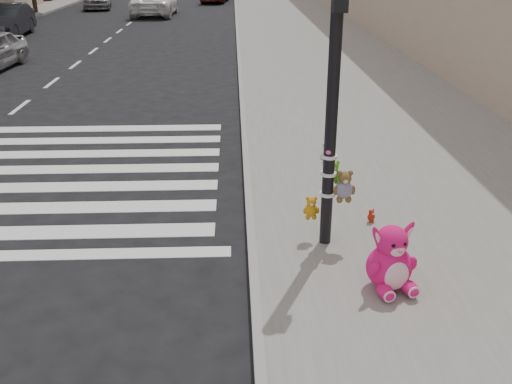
{
  "coord_description": "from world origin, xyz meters",
  "views": [
    {
      "loc": [
        1.33,
        -5.38,
        4.05
      ],
      "look_at": [
        1.63,
        2.22,
        0.75
      ],
      "focal_mm": 40.0,
      "sensor_mm": 36.0,
      "label": 1
    }
  ],
  "objects_px": {
    "car_dark_far": "(6,21)",
    "car_white_near": "(155,3)",
    "pink_bunny": "(391,262)",
    "signal_pole": "(333,132)",
    "red_teddy": "(371,216)"
  },
  "relations": [
    {
      "from": "signal_pole",
      "to": "red_teddy",
      "type": "bearing_deg",
      "value": 37.64
    },
    {
      "from": "pink_bunny",
      "to": "red_teddy",
      "type": "relative_size",
      "value": 4.23
    },
    {
      "from": "pink_bunny",
      "to": "signal_pole",
      "type": "bearing_deg",
      "value": 101.88
    },
    {
      "from": "red_teddy",
      "to": "pink_bunny",
      "type": "bearing_deg",
      "value": -123.07
    },
    {
      "from": "pink_bunny",
      "to": "car_white_near",
      "type": "distance_m",
      "value": 32.12
    },
    {
      "from": "car_dark_far",
      "to": "car_white_near",
      "type": "distance_m",
      "value": 10.72
    },
    {
      "from": "red_teddy",
      "to": "car_white_near",
      "type": "bearing_deg",
      "value": 76.11
    },
    {
      "from": "signal_pole",
      "to": "pink_bunny",
      "type": "distance_m",
      "value": 1.86
    },
    {
      "from": "pink_bunny",
      "to": "car_dark_far",
      "type": "xyz_separation_m",
      "value": [
        -12.64,
        22.48,
        0.26
      ]
    },
    {
      "from": "car_dark_far",
      "to": "car_white_near",
      "type": "xyz_separation_m",
      "value": [
        5.93,
        8.93,
        -0.03
      ]
    },
    {
      "from": "car_white_near",
      "to": "pink_bunny",
      "type": "bearing_deg",
      "value": 103.66
    },
    {
      "from": "signal_pole",
      "to": "car_white_near",
      "type": "height_order",
      "value": "signal_pole"
    },
    {
      "from": "pink_bunny",
      "to": "car_white_near",
      "type": "relative_size",
      "value": 0.17
    },
    {
      "from": "car_white_near",
      "to": "signal_pole",
      "type": "bearing_deg",
      "value": 103.09
    },
    {
      "from": "signal_pole",
      "to": "car_white_near",
      "type": "distance_m",
      "value": 30.81
    }
  ]
}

